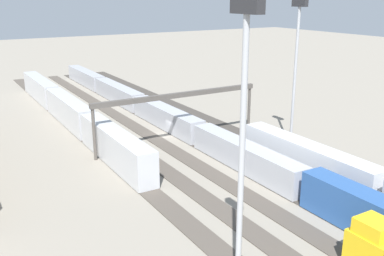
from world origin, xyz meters
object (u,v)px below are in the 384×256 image
object	(u,v)px
train_on_track_5	(69,111)
light_mast_0	(296,54)
signal_gantry	(179,100)
light_mast_1	(243,124)
train_on_track_2	(163,115)

from	to	relation	value
train_on_track_5	light_mast_0	bearing A→B (deg)	-140.18
train_on_track_5	light_mast_0	distance (m)	44.08
train_on_track_5	signal_gantry	bearing A→B (deg)	-149.48
light_mast_1	train_on_track_2	bearing A→B (deg)	-20.89
signal_gantry	train_on_track_2	bearing A→B (deg)	-12.94
light_mast_0	signal_gantry	bearing A→B (deg)	52.33
train_on_track_2	light_mast_1	distance (m)	54.38
light_mast_1	signal_gantry	bearing A→B (deg)	-23.02
light_mast_0	signal_gantry	world-z (taller)	light_mast_0
signal_gantry	light_mast_1	bearing A→B (deg)	156.98
train_on_track_5	signal_gantry	xyz separation A→B (m)	(-21.20, -12.50, 4.93)
train_on_track_2	light_mast_1	xyz separation A→B (m)	(-49.20, 18.78, 13.57)
train_on_track_2	signal_gantry	world-z (taller)	signal_gantry
light_mast_0	signal_gantry	distance (m)	19.93
light_mast_0	light_mast_1	world-z (taller)	light_mast_1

